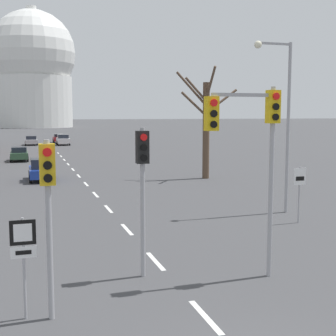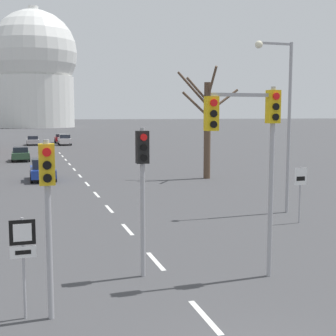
% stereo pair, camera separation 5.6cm
% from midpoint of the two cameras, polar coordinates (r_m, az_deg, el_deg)
% --- Properties ---
extents(lane_stripe_0, '(0.16, 2.00, 0.01)m').
position_cam_midpoint_polar(lane_stripe_0, '(11.94, 4.67, -17.61)').
color(lane_stripe_0, silver).
rests_on(lane_stripe_0, ground_plane).
extents(lane_stripe_1, '(0.16, 2.00, 0.01)m').
position_cam_midpoint_polar(lane_stripe_1, '(15.93, -1.42, -11.27)').
color(lane_stripe_1, silver).
rests_on(lane_stripe_1, ground_plane).
extents(lane_stripe_2, '(0.16, 2.00, 0.01)m').
position_cam_midpoint_polar(lane_stripe_2, '(20.13, -4.89, -7.46)').
color(lane_stripe_2, silver).
rests_on(lane_stripe_2, ground_plane).
extents(lane_stripe_3, '(0.16, 2.00, 0.01)m').
position_cam_midpoint_polar(lane_stripe_3, '(24.45, -7.11, -4.97)').
color(lane_stripe_3, silver).
rests_on(lane_stripe_3, ground_plane).
extents(lane_stripe_4, '(0.16, 2.00, 0.01)m').
position_cam_midpoint_polar(lane_stripe_4, '(28.81, -8.65, -3.22)').
color(lane_stripe_4, silver).
rests_on(lane_stripe_4, ground_plane).
extents(lane_stripe_5, '(0.16, 2.00, 0.01)m').
position_cam_midpoint_polar(lane_stripe_5, '(33.22, -9.78, -1.93)').
color(lane_stripe_5, silver).
rests_on(lane_stripe_5, ground_plane).
extents(lane_stripe_6, '(0.16, 2.00, 0.01)m').
position_cam_midpoint_polar(lane_stripe_6, '(37.64, -10.64, -0.94)').
color(lane_stripe_6, silver).
rests_on(lane_stripe_6, ground_plane).
extents(lane_stripe_7, '(0.16, 2.00, 0.01)m').
position_cam_midpoint_polar(lane_stripe_7, '(42.09, -11.33, -0.17)').
color(lane_stripe_7, silver).
rests_on(lane_stripe_7, ground_plane).
extents(lane_stripe_8, '(0.16, 2.00, 0.01)m').
position_cam_midpoint_polar(lane_stripe_8, '(46.54, -11.88, 0.46)').
color(lane_stripe_8, silver).
rests_on(lane_stripe_8, ground_plane).
extents(lane_stripe_9, '(0.16, 2.00, 0.01)m').
position_cam_midpoint_polar(lane_stripe_9, '(51.00, -12.33, 0.98)').
color(lane_stripe_9, silver).
rests_on(lane_stripe_9, ground_plane).
extents(lane_stripe_10, '(0.16, 2.00, 0.01)m').
position_cam_midpoint_polar(lane_stripe_10, '(55.47, -12.71, 1.42)').
color(lane_stripe_10, silver).
rests_on(lane_stripe_10, ground_plane).
extents(lane_stripe_11, '(0.16, 2.00, 0.01)m').
position_cam_midpoint_polar(lane_stripe_11, '(59.94, -13.04, 1.79)').
color(lane_stripe_11, silver).
rests_on(lane_stripe_11, ground_plane).
extents(traffic_signal_near_left, '(0.36, 0.34, 4.31)m').
position_cam_midpoint_polar(traffic_signal_near_left, '(11.26, -14.32, -3.16)').
color(traffic_signal_near_left, '#9E9EA3').
rests_on(traffic_signal_near_left, ground_plane).
extents(traffic_signal_near_right, '(2.29, 0.34, 5.68)m').
position_cam_midpoint_polar(traffic_signal_near_right, '(13.76, 10.38, 4.09)').
color(traffic_signal_near_right, '#9E9EA3').
rests_on(traffic_signal_near_right, ground_plane).
extents(traffic_signal_centre_tall, '(0.36, 0.34, 4.50)m').
position_cam_midpoint_polar(traffic_signal_centre_tall, '(13.83, -3.01, -0.62)').
color(traffic_signal_centre_tall, '#9E9EA3').
rests_on(traffic_signal_centre_tall, ground_plane).
extents(route_sign_post, '(0.60, 0.08, 2.48)m').
position_cam_midpoint_polar(route_sign_post, '(11.73, -17.12, -9.58)').
color(route_sign_post, '#9E9EA3').
rests_on(route_sign_post, ground_plane).
extents(speed_limit_sign, '(0.60, 0.08, 2.55)m').
position_cam_midpoint_polar(speed_limit_sign, '(21.72, 15.89, -2.02)').
color(speed_limit_sign, '#9E9EA3').
rests_on(speed_limit_sign, ground_plane).
extents(street_lamp_right, '(2.00, 0.36, 8.30)m').
position_cam_midpoint_polar(street_lamp_right, '(23.50, 13.93, 6.87)').
color(street_lamp_right, '#9E9EA3').
rests_on(street_lamp_right, ground_plane).
extents(sedan_near_left, '(1.90, 3.91, 1.52)m').
position_cam_midpoint_polar(sedan_near_left, '(80.64, -12.95, 3.56)').
color(sedan_near_left, maroon).
rests_on(sedan_near_left, ground_plane).
extents(sedan_near_right, '(1.82, 3.98, 1.63)m').
position_cam_midpoint_polar(sedan_near_right, '(35.58, -14.98, -0.18)').
color(sedan_near_right, navy).
rests_on(sedan_near_right, ground_plane).
extents(sedan_mid_centre, '(1.90, 4.32, 1.46)m').
position_cam_midpoint_polar(sedan_mid_centre, '(76.26, -16.13, 3.27)').
color(sedan_mid_centre, '#B7B7BC').
rests_on(sedan_mid_centre, ground_plane).
extents(sedan_far_left, '(1.94, 4.24, 1.68)m').
position_cam_midpoint_polar(sedan_far_left, '(75.00, -12.48, 3.40)').
color(sedan_far_left, silver).
rests_on(sedan_far_left, ground_plane).
extents(sedan_far_right, '(1.81, 3.85, 1.48)m').
position_cam_midpoint_polar(sedan_far_right, '(50.88, -17.48, 1.67)').
color(sedan_far_right, '#2D4C33').
rests_on(sedan_far_right, ground_plane).
extents(bare_tree_right_near, '(4.78, 2.57, 8.31)m').
position_cam_midpoint_polar(bare_tree_right_near, '(35.37, 4.78, 5.41)').
color(bare_tree_right_near, brown).
rests_on(bare_tree_right_near, ground_plane).
extents(capitol_dome, '(29.89, 29.89, 42.23)m').
position_cam_midpoint_polar(capitol_dome, '(175.80, -15.90, 11.51)').
color(capitol_dome, silver).
rests_on(capitol_dome, ground_plane).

